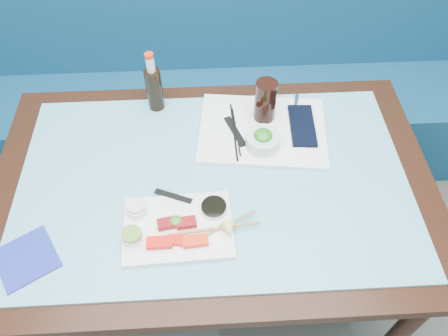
{
  "coord_description": "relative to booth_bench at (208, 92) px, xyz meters",
  "views": [
    {
      "loc": [
        -0.01,
        0.63,
        1.86
      ],
      "look_at": [
        0.03,
        1.46,
        0.8
      ],
      "focal_mm": 35.0,
      "sensor_mm": 36.0,
      "label": 1
    }
  ],
  "objects": [
    {
      "name": "seaweed_salad",
      "position": [
        0.17,
        -0.72,
        0.45
      ],
      "size": [
        0.08,
        0.08,
        0.03
      ],
      "primitive_type": "ellipsoid",
      "rotation": [
        0.0,
        0.0,
        -0.35
      ],
      "color": "#25781B",
      "rests_on": "seaweed_bowl"
    },
    {
      "name": "dining_table",
      "position": [
        0.0,
        -0.84,
        0.29
      ],
      "size": [
        1.4,
        0.9,
        0.75
      ],
      "color": "black",
      "rests_on": "ground"
    },
    {
      "name": "ginger_fill",
      "position": [
        -0.23,
        -0.96,
        0.43
      ],
      "size": [
        0.05,
        0.05,
        0.01
      ],
      "primitive_type": "cylinder",
      "rotation": [
        0.0,
        0.0,
        0.01
      ],
      "color": "beige",
      "rests_on": "ramekin_ginger"
    },
    {
      "name": "sashimi_plate",
      "position": [
        -0.11,
        -1.01,
        0.39
      ],
      "size": [
        0.32,
        0.23,
        0.02
      ],
      "primitive_type": "cube",
      "rotation": [
        0.0,
        0.0,
        0.04
      ],
      "color": "white",
      "rests_on": "glass_top"
    },
    {
      "name": "wasabi_fill",
      "position": [
        -0.23,
        -1.05,
        0.43
      ],
      "size": [
        0.06,
        0.06,
        0.01
      ],
      "primitive_type": "cylinder",
      "rotation": [
        0.0,
        0.0,
        -0.18
      ],
      "color": "#639931",
      "rests_on": "ramekin_wasabi"
    },
    {
      "name": "lemon_wedge",
      "position": [
        0.04,
        -1.04,
        0.42
      ],
      "size": [
        0.05,
        0.05,
        0.05
      ],
      "primitive_type": "cone",
      "rotation": [
        1.57,
        0.0,
        0.24
      ],
      "color": "#EDDD70",
      "rests_on": "sashimi_plate"
    },
    {
      "name": "chopstick_sleeve",
      "position": [
        -0.12,
        -0.91,
        0.4
      ],
      "size": [
        0.12,
        0.06,
        0.0
      ],
      "primitive_type": "cube",
      "rotation": [
        0.0,
        0.0,
        -0.4
      ],
      "color": "black",
      "rests_on": "sashimi_plate"
    },
    {
      "name": "cola_glass",
      "position": [
        0.19,
        -0.59,
        0.48
      ],
      "size": [
        0.08,
        0.08,
        0.15
      ],
      "primitive_type": "cylinder",
      "rotation": [
        0.0,
        0.0,
        0.17
      ],
      "color": "black",
      "rests_on": "serving_tray"
    },
    {
      "name": "cola_bottle_cap",
      "position": [
        -0.19,
        -0.5,
        0.61
      ],
      "size": [
        0.03,
        0.03,
        0.01
      ],
      "primitive_type": "cylinder",
      "rotation": [
        0.0,
        0.0,
        -0.11
      ],
      "color": "red",
      "rests_on": "cola_bottle_neck"
    },
    {
      "name": "cola_bottle_neck",
      "position": [
        -0.19,
        -0.5,
        0.57
      ],
      "size": [
        0.03,
        0.03,
        0.06
      ],
      "primitive_type": "cylinder",
      "rotation": [
        0.0,
        0.0,
        0.18
      ],
      "color": "silver",
      "rests_on": "cola_bottle_body"
    },
    {
      "name": "navy_pouch",
      "position": [
        0.31,
        -0.64,
        0.41
      ],
      "size": [
        0.09,
        0.19,
        0.01
      ],
      "primitive_type": "cube",
      "rotation": [
        0.0,
        0.0,
        -0.06
      ],
      "color": "black",
      "rests_on": "serving_tray"
    },
    {
      "name": "seaweed_bowl",
      "position": [
        0.17,
        -0.72,
        0.42
      ],
      "size": [
        0.14,
        0.14,
        0.04
      ],
      "primitive_type": "cylinder",
      "rotation": [
        0.0,
        0.0,
        -0.34
      ],
      "color": "silver",
      "rests_on": "serving_tray"
    },
    {
      "name": "salmon_mid",
      "position": [
        -0.11,
        -1.06,
        0.41
      ],
      "size": [
        0.06,
        0.04,
        0.01
      ],
      "primitive_type": "cube",
      "rotation": [
        0.0,
        0.0,
        -0.15
      ],
      "color": "red",
      "rests_on": "sashimi_plate"
    },
    {
      "name": "serving_tray",
      "position": [
        0.18,
        -0.64,
        0.39
      ],
      "size": [
        0.46,
        0.37,
        0.02
      ],
      "primitive_type": "cube",
      "rotation": [
        0.0,
        0.0,
        -0.12
      ],
      "color": "white",
      "rests_on": "glass_top"
    },
    {
      "name": "paper_placemat",
      "position": [
        0.18,
        -0.64,
        0.4
      ],
      "size": [
        0.36,
        0.3,
        0.0
      ],
      "primitive_type": "cube",
      "rotation": [
        0.0,
        0.0,
        -0.33
      ],
      "color": "white",
      "rests_on": "serving_tray"
    },
    {
      "name": "seaweed_garnish",
      "position": [
        -0.11,
        -1.0,
        0.41
      ],
      "size": [
        0.04,
        0.04,
        0.02
      ],
      "primitive_type": "ellipsoid",
      "rotation": [
        0.0,
        0.0,
        0.03
      ],
      "color": "#2D861F",
      "rests_on": "sashimi_plate"
    },
    {
      "name": "glass_top",
      "position": [
        0.0,
        -0.84,
        0.38
      ],
      "size": [
        1.22,
        0.76,
        0.01
      ],
      "primitive_type": "cube",
      "color": "#65B2CB",
      "rests_on": "dining_table"
    },
    {
      "name": "ramekin_wasabi",
      "position": [
        -0.23,
        -1.05,
        0.41
      ],
      "size": [
        0.06,
        0.06,
        0.02
      ],
      "primitive_type": "cylinder",
      "rotation": [
        0.0,
        0.0,
        -0.14
      ],
      "color": "white",
      "rests_on": "sashimi_plate"
    },
    {
      "name": "salmon_right",
      "position": [
        -0.06,
        -1.07,
        0.41
      ],
      "size": [
        0.07,
        0.04,
        0.02
      ],
      "primitive_type": "cube",
      "rotation": [
        0.0,
        0.0,
        0.08
      ],
      "color": "#FF2F0A",
      "rests_on": "sashimi_plate"
    },
    {
      "name": "soy_dish",
      "position": [
        -0.0,
        -0.96,
        0.41
      ],
      "size": [
        0.1,
        0.1,
        0.02
      ],
      "primitive_type": "cylinder",
      "rotation": [
        0.0,
        0.0,
        -0.37
      ],
      "color": "white",
      "rests_on": "sashimi_plate"
    },
    {
      "name": "wooden_chopstick_b",
      "position": [
        0.01,
        -1.03,
        0.4
      ],
      "size": [
        0.21,
        0.11,
        0.01
      ],
      "primitive_type": "cylinder",
      "rotation": [
        1.57,
        0.0,
        -1.1
      ],
      "color": "#A06F4B",
      "rests_on": "sashimi_plate"
    },
    {
      "name": "ramekin_ginger",
      "position": [
        -0.23,
        -0.96,
        0.41
      ],
      "size": [
        0.07,
        0.07,
        0.02
      ],
      "primitive_type": "cylinder",
      "rotation": [
        0.0,
        0.0,
        0.17
      ],
      "color": "white",
      "rests_on": "sashimi_plate"
    },
    {
      "name": "fork",
      "position": [
        0.31,
        -0.54,
        0.41
      ],
      "size": [
        0.04,
        0.1,
        0.01
      ],
      "primitive_type": "cylinder",
      "rotation": [
        1.57,
        0.0,
        -0.27
      ],
      "color": "silver",
      "rests_on": "serving_tray"
    },
    {
      "name": "blue_napkin",
      "position": [
        -0.52,
        -1.09,
        0.39
      ],
      "size": [
        0.21,
        0.21,
        0.01
      ],
      "primitive_type": "cube",
      "rotation": [
        0.0,
        0.0,
        0.54
      ],
      "color": "#1C299B",
      "rests_on": "glass_top"
    },
    {
      "name": "black_chopstick_a",
      "position": [
        0.08,
        -0.65,
        0.4
      ],
      "size": [
        0.01,
        0.26,
        0.01
      ],
      "primitive_type": "cylinder",
      "rotation": [
        1.57,
        0.0,
        0.02
      ],
      "color": "black",
      "rests_on": "serving_tray"
    },
    {
      "name": "cola_bottle_body",
      "position": [
        -0.19,
        -0.5,
        0.46
      ],
      "size": [
        0.06,
        0.06,
        0.16
      ],
      "primitive_type": "cylinder",
      "rotation": [
        0.0,
        0.0,
        0.14
      ],
      "color": "black",
      "rests_on": "glass_top"
    },
    {
      "name": "salmon_left",
      "position": [
        -0.16,
        -1.07,
        0.41
      ],
      "size": [
        0.07,
        0.04,
        0.02
      ],
      "primitive_type": "cube",
      "rotation": [
        0.0,
        0.0,
        0.01
      ],
      "color": "#F41309",
      "rests_on": "sashimi_plate"
    },
    {
      "name": "soy_fill",
      "position": [
        -0.0,
        -0.96,
        0.42
      ],
      "size": [
        0.08,
        0.08,
        0.01
      ],
      "primitive_type": "cylinder",
      "rotation": [
        0.0,
        0.0,
        0.09
      ],
      "color": "black",
      "rests_on": "soy_dish"
    },
    {
      "name": "tuna_left",
      "position": [
        -0.14,
        -1.01,
        0.41
      ],
      "size": [
        0.06,
        0.04,
        0.02
      ],
      "primitive_type": "cube",
      "rotation": [
        0.0,
        0.0,
        0.16
      ],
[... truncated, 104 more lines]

